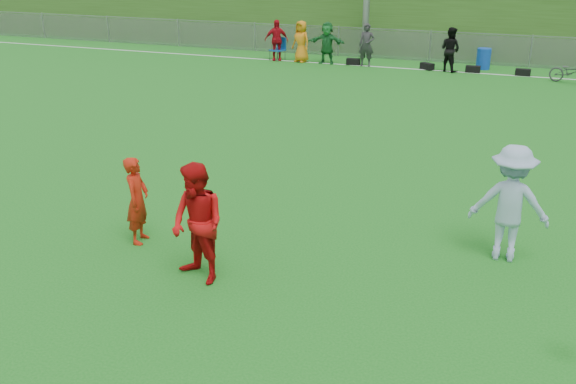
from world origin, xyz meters
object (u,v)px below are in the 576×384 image
at_px(player_red_center, 198,224).
at_px(bicycle, 571,72).
at_px(recycling_bin, 483,59).
at_px(player_red_left, 137,200).
at_px(player_blue, 510,203).

relative_size(player_red_center, bicycle, 1.19).
bearing_deg(recycling_bin, player_red_center, -97.57).
distance_m(player_red_left, recycling_bin, 18.78).
bearing_deg(player_red_left, player_blue, -87.02).
distance_m(recycling_bin, bicycle, 3.64).
height_order(player_red_left, player_blue, player_blue).
bearing_deg(player_blue, bicycle, -96.53).
height_order(player_red_center, player_blue, player_blue).
distance_m(player_red_left, bicycle, 18.05).
bearing_deg(player_red_left, bicycle, -35.36).
bearing_deg(player_red_center, player_red_left, 176.54).
xyz_separation_m(player_red_left, recycling_bin, (4.12, 18.31, -0.34)).
relative_size(player_red_left, player_blue, 0.79).
relative_size(player_blue, bicycle, 1.23).
xyz_separation_m(player_red_left, player_blue, (5.80, 1.51, 0.20)).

